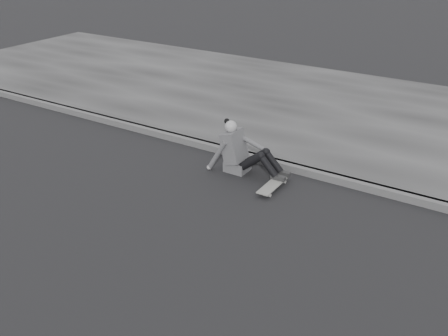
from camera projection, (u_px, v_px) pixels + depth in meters
name	position (u px, v px, depth m)	size (l,w,h in m)	color
ground	(245.00, 262.00, 6.11)	(80.00, 80.00, 0.00)	black
curb	(325.00, 176.00, 8.04)	(24.00, 0.16, 0.12)	#4B4B4B
sidewalk	(379.00, 120.00, 10.34)	(24.00, 6.00, 0.12)	#353535
skateboard	(273.00, 185.00, 7.75)	(0.20, 0.78, 0.09)	gray
seated_woman	(241.00, 152.00, 8.16)	(1.38, 0.46, 0.88)	#4B4B4D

